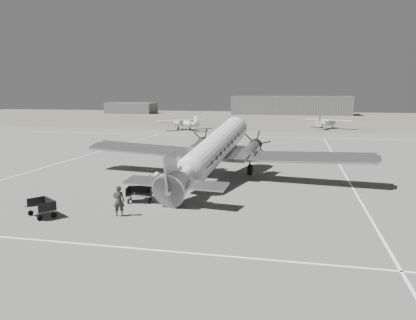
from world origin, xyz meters
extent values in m
plane|color=slate|center=(0.00, 0.00, 0.00)|extent=(260.00, 260.00, 0.00)
cube|color=white|center=(0.00, -14.00, 0.01)|extent=(60.00, 0.15, 0.01)
cube|color=white|center=(12.00, 0.00, 0.01)|extent=(0.15, 80.00, 0.01)
cube|color=white|center=(-18.00, 10.00, 0.01)|extent=(0.15, 60.00, 0.01)
cube|color=white|center=(0.00, 40.00, 0.01)|extent=(90.00, 0.15, 0.01)
cube|color=#5A584B|center=(0.00, 95.00, 0.00)|extent=(260.00, 90.00, 0.01)
cube|color=slate|center=(5.00, 120.00, 3.00)|extent=(42.00, 14.00, 6.00)
cube|color=#5B5B5B|center=(5.00, 120.00, 6.30)|extent=(42.00, 14.00, 0.60)
cube|color=#5B5B5B|center=(-55.00, 115.00, 2.00)|extent=(18.00, 10.00, 4.00)
imported|color=#2C2C2C|center=(-3.28, -9.15, 0.98)|extent=(0.81, 0.64, 1.95)
imported|color=#B7B8B5|center=(-3.10, -4.25, 0.85)|extent=(0.82, 0.96, 1.71)
imported|color=beige|center=(-2.94, -3.02, 0.83)|extent=(0.58, 0.84, 1.65)
camera|label=1|loc=(7.37, -31.84, 7.58)|focal=35.00mm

